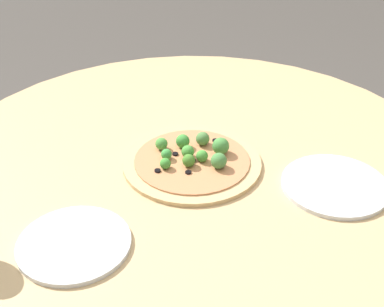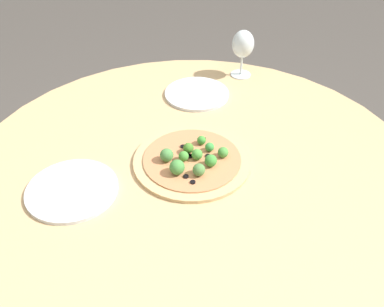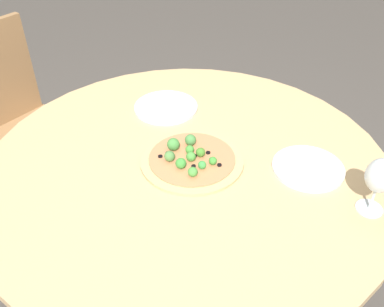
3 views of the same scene
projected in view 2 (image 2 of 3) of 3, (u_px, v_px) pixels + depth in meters
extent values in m
cylinder|color=tan|center=(193.00, 170.00, 1.16)|extent=(1.25, 1.25, 0.03)
cylinder|color=tan|center=(322.00, 200.00, 1.60)|extent=(0.05, 0.05, 0.73)
cylinder|color=tan|center=(130.00, 162.00, 1.77)|extent=(0.05, 0.05, 0.73)
cylinder|color=tan|center=(192.00, 161.00, 1.16)|extent=(0.32, 0.32, 0.01)
cylinder|color=tan|center=(192.00, 159.00, 1.15)|extent=(0.27, 0.27, 0.00)
sphere|color=#4D9A3D|center=(197.00, 154.00, 1.14)|extent=(0.03, 0.03, 0.03)
sphere|color=#478D40|center=(177.00, 167.00, 1.09)|extent=(0.04, 0.04, 0.04)
sphere|color=#489639|center=(183.00, 156.00, 1.14)|extent=(0.03, 0.03, 0.03)
sphere|color=green|center=(210.00, 147.00, 1.17)|extent=(0.03, 0.03, 0.03)
sphere|color=#47822C|center=(188.00, 148.00, 1.16)|extent=(0.03, 0.03, 0.03)
sphere|color=#518443|center=(199.00, 170.00, 1.09)|extent=(0.03, 0.03, 0.03)
sphere|color=#4A953F|center=(223.00, 152.00, 1.15)|extent=(0.03, 0.03, 0.03)
sphere|color=#409239|center=(211.00, 160.00, 1.12)|extent=(0.03, 0.03, 0.03)
sphere|color=#4A8843|center=(167.00, 155.00, 1.14)|extent=(0.04, 0.04, 0.04)
sphere|color=#409236|center=(200.00, 140.00, 1.20)|extent=(0.03, 0.03, 0.03)
cylinder|color=black|center=(183.00, 146.00, 1.19)|extent=(0.01, 0.01, 0.00)
cylinder|color=black|center=(187.00, 177.00, 1.09)|extent=(0.01, 0.01, 0.00)
cylinder|color=black|center=(203.00, 139.00, 1.22)|extent=(0.01, 0.01, 0.00)
cylinder|color=black|center=(190.00, 156.00, 1.16)|extent=(0.01, 0.01, 0.00)
cylinder|color=black|center=(208.00, 156.00, 1.16)|extent=(0.01, 0.01, 0.00)
cylinder|color=black|center=(190.00, 156.00, 1.16)|extent=(0.01, 0.01, 0.00)
cylinder|color=black|center=(193.00, 182.00, 1.08)|extent=(0.01, 0.01, 0.00)
cylinder|color=silver|center=(241.00, 74.00, 1.54)|extent=(0.07, 0.07, 0.00)
cylinder|color=silver|center=(241.00, 66.00, 1.52)|extent=(0.01, 0.01, 0.07)
ellipsoid|color=silver|center=(243.00, 44.00, 1.47)|extent=(0.08, 0.08, 0.10)
cylinder|color=silver|center=(72.00, 190.00, 1.07)|extent=(0.23, 0.23, 0.01)
cylinder|color=silver|center=(197.00, 94.00, 1.43)|extent=(0.22, 0.22, 0.01)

